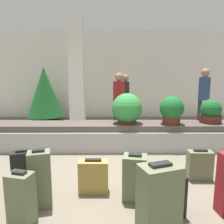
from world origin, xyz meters
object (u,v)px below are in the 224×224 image
Objects in this scene: suitcase_0 at (135,177)px; decorated_tree at (45,92)px; traveler_1 at (119,97)px; traveler_0 at (204,93)px; suitcase_8 at (93,176)px; suitcase_5 at (40,179)px; potted_plant_1 at (211,112)px; suitcase_2 at (21,199)px; suitcase_7 at (171,194)px; suitcase_3 at (199,165)px; suitcase_1 at (159,201)px; pillar at (77,75)px; suitcase_6 at (24,172)px; potted_plant_0 at (127,109)px; potted_plant_2 at (172,110)px; traveler_2 at (125,95)px.

suitcase_0 is 5.58m from decorated_tree.
traveler_0 is at bearing -165.99° from traveler_1.
suitcase_8 is 3.39m from traveler_1.
suitcase_5 is 1.40× the size of potted_plant_1.
suitcase_7 is at bearing 20.55° from suitcase_2.
suitcase_2 is 1.20× the size of suitcase_7.
potted_plant_1 is at bearing 62.79° from suitcase_3.
suitcase_3 is at bearing 34.05° from suitcase_1.
pillar is 5.18× the size of suitcase_6.
pillar is at bearing 129.19° from potted_plant_0.
traveler_1 is (1.20, -0.22, -0.61)m from pillar.
potted_plant_1 reaches higher than suitcase_6.
traveler_1 is (-2.55, -0.41, -0.09)m from traveler_0.
suitcase_6 is at bearing -150.03° from potted_plant_1.
suitcase_7 is 6.04m from decorated_tree.
suitcase_0 is 1.35m from suitcase_2.
suitcase_1 reaches higher than suitcase_5.
suitcase_1 is at bearing -65.91° from suitcase_0.
suitcase_1 is 2.81m from potted_plant_2.
traveler_1 reaches higher than potted_plant_0.
suitcase_7 is at bearing -127.58° from suitcase_3.
suitcase_5 is 2.56m from potted_plant_0.
suitcase_8 is 3.17m from potted_plant_1.
suitcase_7 is 0.78× the size of potted_plant_0.
pillar is at bearing -5.51° from traveler_1.
suitcase_0 is 1.50m from suitcase_6.
traveler_0 is 2.37m from traveler_2.
potted_plant_2 is at bearing -4.37° from potted_plant_0.
suitcase_2 is (0.02, -4.16, -1.31)m from pillar.
suitcase_2 is at bearing -154.88° from suitcase_3.
potted_plant_1 is at bearing 53.51° from suitcase_2.
traveler_1 is at bearing 125.94° from potted_plant_2.
suitcase_5 is at bearing 152.79° from traveler_2.
potted_plant_0 is (1.31, 2.54, 0.57)m from suitcase_2.
potted_plant_1 is at bearing -153.14° from traveler_2.
pillar is 6.26× the size of suitcase_7.
suitcase_5 is 1.43× the size of suitcase_7.
suitcase_2 is 2.54m from suitcase_3.
suitcase_8 is 0.79× the size of potted_plant_2.
suitcase_8 is at bearing -78.21° from pillar.
suitcase_7 is 1.07× the size of suitcase_8.
pillar reaches higher than suitcase_1.
suitcase_0 is at bearing -7.38° from suitcase_5.
suitcase_3 is 0.73× the size of potted_plant_0.
decorated_tree is at bearing -25.20° from traveler_1.
suitcase_3 is 0.94× the size of suitcase_7.
potted_plant_1 is at bearing 21.60° from suitcase_5.
traveler_1 is at bearing -30.03° from decorated_tree.
suitcase_0 is 1.19× the size of potted_plant_1.
suitcase_8 is (0.62, 0.33, -0.13)m from suitcase_5.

